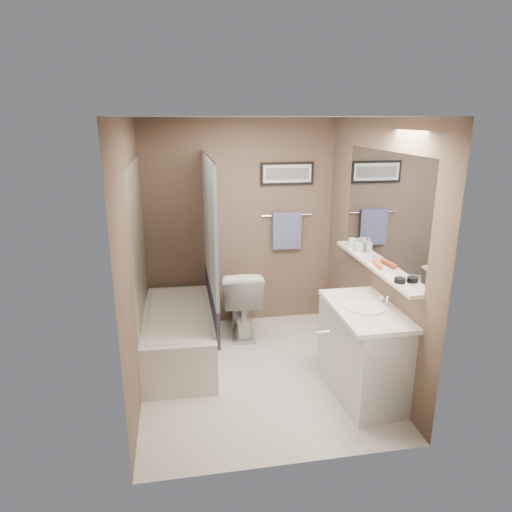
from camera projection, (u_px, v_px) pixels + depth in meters
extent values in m
plane|color=silver|center=(259.00, 373.00, 4.46)|extent=(2.50, 2.50, 0.00)
cube|color=white|center=(259.00, 119.00, 3.77)|extent=(2.20, 2.50, 0.04)
cube|color=brown|center=(240.00, 225.00, 5.27)|extent=(2.20, 0.04, 2.40)
cube|color=brown|center=(293.00, 310.00, 2.95)|extent=(2.20, 0.04, 2.40)
cube|color=brown|center=(136.00, 262.00, 3.93)|extent=(0.04, 2.50, 2.40)
cube|color=brown|center=(372.00, 250.00, 4.29)|extent=(0.04, 2.50, 2.40)
cube|color=tan|center=(140.00, 266.00, 4.46)|extent=(0.02, 1.55, 2.00)
cylinder|color=silver|center=(208.00, 156.00, 4.27)|extent=(0.02, 1.55, 0.02)
cube|color=silver|center=(210.00, 223.00, 4.46)|extent=(0.03, 1.45, 1.28)
cube|color=#282B4B|center=(212.00, 301.00, 4.70)|extent=(0.03, 1.45, 0.36)
cube|color=silver|center=(383.00, 209.00, 4.03)|extent=(0.02, 1.60, 1.00)
cube|color=silver|center=(373.00, 265.00, 4.17)|extent=(0.12, 1.60, 0.03)
cylinder|color=silver|center=(287.00, 215.00, 5.32)|extent=(0.60, 0.02, 0.02)
cube|color=#8792C5|center=(287.00, 231.00, 5.35)|extent=(0.34, 0.05, 0.44)
cube|color=black|center=(287.00, 174.00, 5.19)|extent=(0.62, 0.02, 0.26)
cube|color=white|center=(287.00, 174.00, 5.18)|extent=(0.56, 0.00, 0.20)
cube|color=#595959|center=(287.00, 174.00, 5.18)|extent=(0.50, 0.00, 0.13)
cube|color=silver|center=(371.00, 332.00, 3.09)|extent=(0.80, 0.02, 2.00)
cylinder|color=silver|center=(322.00, 332.00, 3.09)|extent=(0.10, 0.02, 0.02)
cube|color=white|center=(179.00, 335.00, 4.68)|extent=(0.74, 1.52, 0.50)
cube|color=white|center=(178.00, 313.00, 4.61)|extent=(0.56, 1.36, 0.02)
imported|color=white|center=(241.00, 300.00, 5.20)|extent=(0.48, 0.80, 0.79)
cube|color=silver|center=(364.00, 354.00, 4.01)|extent=(0.57, 0.94, 0.80)
cube|color=white|center=(366.00, 310.00, 3.89)|extent=(0.54, 0.96, 0.04)
cylinder|color=white|center=(365.00, 307.00, 3.88)|extent=(0.34, 0.34, 0.01)
cylinder|color=silver|center=(388.00, 301.00, 3.90)|extent=(0.02, 0.02, 0.10)
sphere|color=white|center=(382.00, 299.00, 4.00)|extent=(0.05, 0.05, 0.05)
cylinder|color=black|center=(400.00, 280.00, 3.67)|extent=(0.09, 0.09, 0.04)
cylinder|color=#F15722|center=(377.00, 264.00, 4.08)|extent=(0.07, 0.22, 0.04)
cube|color=pink|center=(367.00, 258.00, 4.30)|extent=(0.04, 0.16, 0.01)
cylinder|color=silver|center=(352.00, 243.00, 4.64)|extent=(0.08, 0.08, 0.10)
imported|color=#999999|center=(358.00, 245.00, 4.50)|extent=(0.07, 0.07, 0.14)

